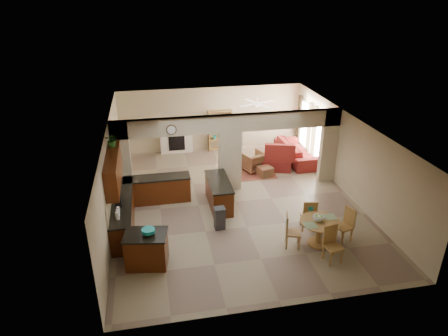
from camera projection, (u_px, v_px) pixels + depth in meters
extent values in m
plane|color=gray|center=(236.00, 202.00, 13.69)|extent=(10.00, 10.00, 0.00)
plane|color=white|center=(237.00, 124.00, 12.52)|extent=(10.00, 10.00, 0.00)
plane|color=#C3AB8F|center=(212.00, 119.00, 17.56)|extent=(8.00, 0.00, 8.00)
plane|color=#C3AB8F|center=(286.00, 257.00, 8.65)|extent=(8.00, 0.00, 8.00)
plane|color=#C3AB8F|center=(111.00, 175.00, 12.42)|extent=(0.00, 10.00, 10.00)
plane|color=#C3AB8F|center=(349.00, 156.00, 13.79)|extent=(0.00, 10.00, 10.00)
cube|color=#C3AB8F|center=(122.00, 161.00, 13.36)|extent=(0.60, 0.25, 2.80)
cube|color=#C3AB8F|center=(230.00, 161.00, 14.12)|extent=(0.80, 0.25, 2.20)
cube|color=#C3AB8F|center=(329.00, 146.00, 14.63)|extent=(0.60, 0.25, 2.80)
cube|color=#C3AB8F|center=(230.00, 123.00, 13.54)|extent=(8.00, 0.25, 0.60)
cube|color=#3B1506|center=(123.00, 214.00, 12.16)|extent=(0.60, 3.20, 0.86)
cube|color=black|center=(121.00, 201.00, 11.97)|extent=(0.62, 3.22, 0.05)
cube|color=tan|center=(111.00, 192.00, 11.79)|extent=(0.02, 3.20, 0.55)
cube|color=#3B1506|center=(158.00, 190.00, 13.57)|extent=(2.20, 0.60, 0.86)
cube|color=black|center=(157.00, 178.00, 13.38)|extent=(2.22, 0.62, 0.05)
cube|color=#3B1506|center=(113.00, 170.00, 11.52)|extent=(0.35, 2.40, 0.90)
cube|color=#3B1506|center=(219.00, 194.00, 13.32)|extent=(0.65, 1.80, 0.86)
cube|color=black|center=(219.00, 181.00, 13.13)|extent=(0.70, 1.85, 0.05)
cube|color=silver|center=(224.00, 207.00, 12.56)|extent=(0.58, 0.04, 0.70)
cylinder|color=#50331A|center=(171.00, 130.00, 13.08)|extent=(0.34, 0.03, 0.34)
cube|color=brown|center=(254.00, 173.00, 15.77)|extent=(1.60, 1.30, 0.01)
cube|color=silver|center=(176.00, 141.00, 17.50)|extent=(1.40, 0.28, 1.10)
cube|color=black|center=(177.00, 143.00, 17.40)|extent=(0.70, 0.04, 0.70)
cube|color=silver|center=(176.00, 128.00, 17.23)|extent=(1.60, 0.35, 0.10)
cube|color=olive|center=(220.00, 130.00, 17.67)|extent=(1.00, 0.32, 1.80)
cube|color=white|center=(321.00, 138.00, 15.92)|extent=(0.02, 0.90, 1.90)
cube|color=white|center=(305.00, 125.00, 17.44)|extent=(0.02, 0.90, 1.90)
cube|color=white|center=(312.00, 135.00, 16.74)|extent=(0.02, 0.70, 2.10)
cube|color=#3A1B17|center=(326.00, 144.00, 15.38)|extent=(0.10, 0.28, 2.30)
cube|color=#3A1B17|center=(314.00, 133.00, 16.45)|extent=(0.10, 0.28, 2.30)
cube|color=#3A1B17|center=(309.00, 129.00, 16.90)|extent=(0.10, 0.28, 2.30)
cube|color=#3A1B17|center=(299.00, 121.00, 17.97)|extent=(0.10, 0.28, 2.30)
cylinder|color=white|center=(257.00, 104.00, 15.55)|extent=(1.00, 1.00, 0.10)
cube|color=#3B1506|center=(147.00, 250.00, 10.45)|extent=(1.16, 0.90, 0.90)
cube|color=black|center=(145.00, 235.00, 10.25)|extent=(1.21, 0.96, 0.05)
cylinder|color=teal|center=(148.00, 232.00, 10.20)|extent=(0.34, 0.34, 0.16)
cube|color=#2B2B2D|center=(220.00, 219.00, 12.07)|extent=(0.32, 0.28, 0.66)
cylinder|color=olive|center=(320.00, 222.00, 11.16)|extent=(1.13, 1.13, 0.04)
cylinder|color=olive|center=(319.00, 233.00, 11.31)|extent=(0.16, 0.16, 0.73)
cylinder|color=olive|center=(318.00, 243.00, 11.46)|extent=(0.57, 0.57, 0.06)
cylinder|color=#7DB426|center=(319.00, 218.00, 11.14)|extent=(0.31, 0.31, 0.17)
imported|color=maroon|center=(296.00, 151.00, 16.81)|extent=(2.74, 1.18, 0.79)
cube|color=maroon|center=(276.00, 163.00, 16.11)|extent=(1.41, 1.27, 0.47)
imported|color=maroon|center=(253.00, 161.00, 15.88)|extent=(1.05, 1.07, 0.76)
cube|color=maroon|center=(265.00, 171.00, 15.48)|extent=(0.64, 0.64, 0.37)
imported|color=#1F4A13|center=(112.00, 140.00, 11.85)|extent=(0.43, 0.38, 0.43)
cube|color=olive|center=(308.00, 216.00, 12.01)|extent=(0.49, 0.49, 0.05)
cube|color=olive|center=(312.00, 219.00, 12.26)|extent=(0.04, 0.04, 0.44)
cube|color=olive|center=(301.00, 219.00, 12.26)|extent=(0.04, 0.04, 0.44)
cube|color=olive|center=(314.00, 225.00, 11.95)|extent=(0.04, 0.04, 0.44)
cube|color=olive|center=(303.00, 225.00, 11.95)|extent=(0.04, 0.04, 0.44)
cube|color=olive|center=(310.00, 210.00, 11.71)|extent=(0.42, 0.12, 0.55)
cube|color=teal|center=(311.00, 209.00, 11.66)|extent=(0.14, 0.04, 0.14)
cube|color=olive|center=(344.00, 227.00, 11.46)|extent=(0.53, 0.53, 0.05)
cube|color=olive|center=(334.00, 232.00, 11.62)|extent=(0.04, 0.04, 0.44)
cube|color=olive|center=(342.00, 238.00, 11.35)|extent=(0.04, 0.04, 0.44)
cube|color=olive|center=(343.00, 229.00, 11.77)|extent=(0.04, 0.04, 0.44)
cube|color=olive|center=(351.00, 235.00, 11.49)|extent=(0.04, 0.04, 0.44)
cube|color=olive|center=(350.00, 216.00, 11.42)|extent=(0.17, 0.41, 0.55)
cube|color=teal|center=(351.00, 214.00, 11.40)|extent=(0.05, 0.14, 0.14)
cube|color=olive|center=(333.00, 247.00, 10.58)|extent=(0.49, 0.49, 0.05)
cube|color=olive|center=(331.00, 259.00, 10.48)|extent=(0.04, 0.04, 0.44)
cube|color=olive|center=(341.00, 256.00, 10.59)|extent=(0.04, 0.04, 0.44)
cube|color=olive|center=(323.00, 252.00, 10.76)|extent=(0.04, 0.04, 0.44)
cube|color=olive|center=(334.00, 249.00, 10.88)|extent=(0.04, 0.04, 0.44)
cube|color=olive|center=(330.00, 234.00, 10.61)|extent=(0.42, 0.12, 0.55)
cube|color=teal|center=(330.00, 231.00, 10.61)|extent=(0.14, 0.04, 0.14)
cube|color=olive|center=(293.00, 233.00, 11.19)|extent=(0.53, 0.53, 0.05)
cube|color=olive|center=(299.00, 243.00, 11.11)|extent=(0.04, 0.04, 0.44)
cube|color=olive|center=(298.00, 236.00, 11.42)|extent=(0.04, 0.04, 0.44)
cube|color=olive|center=(287.00, 243.00, 11.15)|extent=(0.04, 0.04, 0.44)
cube|color=olive|center=(286.00, 236.00, 11.46)|extent=(0.04, 0.04, 0.44)
cube|color=olive|center=(287.00, 223.00, 11.08)|extent=(0.17, 0.41, 0.55)
cube|color=teal|center=(286.00, 221.00, 11.06)|extent=(0.05, 0.14, 0.14)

